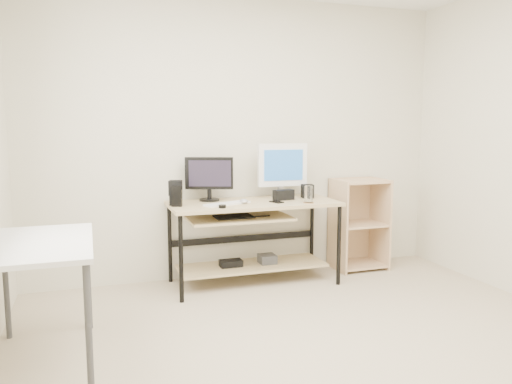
{
  "coord_description": "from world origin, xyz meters",
  "views": [
    {
      "loc": [
        -1.38,
        -2.52,
        1.43
      ],
      "look_at": [
        -0.1,
        1.3,
        0.89
      ],
      "focal_mm": 35.0,
      "sensor_mm": 36.0,
      "label": 1
    }
  ],
  "objects_px": {
    "white_imac": "(283,166)",
    "audio_controller": "(177,196)",
    "black_monitor": "(209,176)",
    "shelf_unit": "(357,223)",
    "desk": "(251,225)",
    "side_table": "(39,255)"
  },
  "relations": [
    {
      "from": "desk",
      "to": "audio_controller",
      "type": "bearing_deg",
      "value": -176.42
    },
    {
      "from": "desk",
      "to": "white_imac",
      "type": "relative_size",
      "value": 2.95
    },
    {
      "from": "black_monitor",
      "to": "audio_controller",
      "type": "distance_m",
      "value": 0.42
    },
    {
      "from": "shelf_unit",
      "to": "audio_controller",
      "type": "xyz_separation_m",
      "value": [
        -1.84,
        -0.2,
        0.39
      ]
    },
    {
      "from": "shelf_unit",
      "to": "white_imac",
      "type": "distance_m",
      "value": 1.0
    },
    {
      "from": "desk",
      "to": "audio_controller",
      "type": "relative_size",
      "value": 8.59
    },
    {
      "from": "white_imac",
      "to": "audio_controller",
      "type": "relative_size",
      "value": 2.92
    },
    {
      "from": "side_table",
      "to": "audio_controller",
      "type": "relative_size",
      "value": 5.73
    },
    {
      "from": "shelf_unit",
      "to": "white_imac",
      "type": "bearing_deg",
      "value": -179.64
    },
    {
      "from": "desk",
      "to": "black_monitor",
      "type": "height_order",
      "value": "black_monitor"
    },
    {
      "from": "black_monitor",
      "to": "audio_controller",
      "type": "xyz_separation_m",
      "value": [
        -0.33,
        -0.21,
        -0.14
      ]
    },
    {
      "from": "black_monitor",
      "to": "white_imac",
      "type": "xyz_separation_m",
      "value": [
        0.7,
        -0.02,
        0.07
      ]
    },
    {
      "from": "side_table",
      "to": "desk",
      "type": "bearing_deg",
      "value": 32.65
    },
    {
      "from": "side_table",
      "to": "shelf_unit",
      "type": "height_order",
      "value": "shelf_unit"
    },
    {
      "from": "desk",
      "to": "audio_controller",
      "type": "height_order",
      "value": "audio_controller"
    },
    {
      "from": "shelf_unit",
      "to": "white_imac",
      "type": "relative_size",
      "value": 1.77
    },
    {
      "from": "black_monitor",
      "to": "shelf_unit",
      "type": "bearing_deg",
      "value": 19.37
    },
    {
      "from": "audio_controller",
      "to": "desk",
      "type": "bearing_deg",
      "value": 21.91
    },
    {
      "from": "shelf_unit",
      "to": "black_monitor",
      "type": "distance_m",
      "value": 1.6
    },
    {
      "from": "black_monitor",
      "to": "white_imac",
      "type": "height_order",
      "value": "white_imac"
    },
    {
      "from": "shelf_unit",
      "to": "audio_controller",
      "type": "distance_m",
      "value": 1.89
    },
    {
      "from": "desk",
      "to": "side_table",
      "type": "distance_m",
      "value": 1.97
    }
  ]
}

